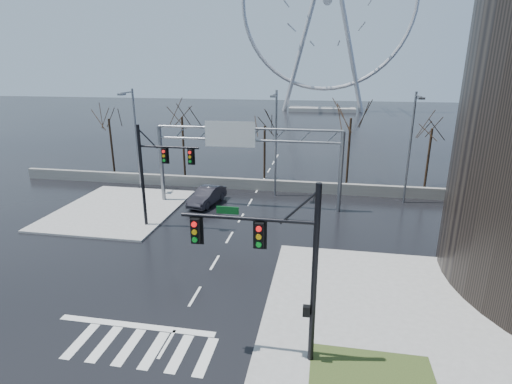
% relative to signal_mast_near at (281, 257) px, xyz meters
% --- Properties ---
extents(ground, '(260.00, 260.00, 0.00)m').
position_rel_signal_mast_near_xyz_m(ground, '(-5.14, 4.04, -4.87)').
color(ground, black).
rests_on(ground, ground).
extents(sidewalk_right_ext, '(12.00, 10.00, 0.15)m').
position_rel_signal_mast_near_xyz_m(sidewalk_right_ext, '(4.86, 6.04, -4.80)').
color(sidewalk_right_ext, gray).
rests_on(sidewalk_right_ext, ground).
extents(sidewalk_far, '(10.00, 12.00, 0.15)m').
position_rel_signal_mast_near_xyz_m(sidewalk_far, '(-16.14, 16.04, -4.80)').
color(sidewalk_far, gray).
rests_on(sidewalk_far, ground).
extents(grass_strip, '(5.00, 4.00, 0.02)m').
position_rel_signal_mast_near_xyz_m(grass_strip, '(3.86, -0.96, -4.72)').
color(grass_strip, '#263917').
rests_on(grass_strip, sidewalk_near).
extents(barrier_wall, '(52.00, 0.50, 1.10)m').
position_rel_signal_mast_near_xyz_m(barrier_wall, '(-5.14, 24.04, -4.32)').
color(barrier_wall, slate).
rests_on(barrier_wall, ground).
extents(signal_mast_near, '(5.52, 0.41, 8.00)m').
position_rel_signal_mast_near_xyz_m(signal_mast_near, '(0.00, 0.00, 0.00)').
color(signal_mast_near, black).
rests_on(signal_mast_near, ground).
extents(signal_mast_far, '(4.72, 0.41, 8.00)m').
position_rel_signal_mast_near_xyz_m(signal_mast_far, '(-11.01, 13.00, -0.04)').
color(signal_mast_far, black).
rests_on(signal_mast_far, ground).
extents(sign_gantry, '(16.36, 0.40, 7.60)m').
position_rel_signal_mast_near_xyz_m(sign_gantry, '(-5.52, 19.00, 0.31)').
color(sign_gantry, slate).
rests_on(sign_gantry, ground).
extents(streetlight_left, '(0.50, 2.55, 10.00)m').
position_rel_signal_mast_near_xyz_m(streetlight_left, '(-17.14, 22.20, 1.01)').
color(streetlight_left, slate).
rests_on(streetlight_left, ground).
extents(streetlight_mid, '(0.50, 2.55, 10.00)m').
position_rel_signal_mast_near_xyz_m(streetlight_mid, '(-3.14, 22.20, 1.01)').
color(streetlight_mid, slate).
rests_on(streetlight_mid, ground).
extents(streetlight_right, '(0.50, 2.55, 10.00)m').
position_rel_signal_mast_near_xyz_m(streetlight_right, '(8.86, 22.20, 1.01)').
color(streetlight_right, slate).
rests_on(streetlight_right, ground).
extents(tree_far_left, '(3.50, 3.50, 7.00)m').
position_rel_signal_mast_near_xyz_m(tree_far_left, '(-23.14, 28.04, 0.70)').
color(tree_far_left, black).
rests_on(tree_far_left, ground).
extents(tree_left, '(3.75, 3.75, 7.50)m').
position_rel_signal_mast_near_xyz_m(tree_left, '(-14.14, 27.54, 1.10)').
color(tree_left, black).
rests_on(tree_left, ground).
extents(tree_center, '(3.25, 3.25, 6.50)m').
position_rel_signal_mast_near_xyz_m(tree_center, '(-5.14, 28.54, 0.30)').
color(tree_center, black).
rests_on(tree_center, ground).
extents(tree_right, '(3.90, 3.90, 7.80)m').
position_rel_signal_mast_near_xyz_m(tree_right, '(3.86, 27.54, 1.34)').
color(tree_right, black).
rests_on(tree_right, ground).
extents(tree_far_right, '(3.40, 3.40, 6.80)m').
position_rel_signal_mast_near_xyz_m(tree_far_right, '(11.86, 28.04, 0.54)').
color(tree_far_right, black).
rests_on(tree_far_right, ground).
extents(ferris_wheel, '(45.00, 6.00, 50.91)m').
position_rel_signal_mast_near_xyz_m(ferris_wheel, '(-0.14, 99.04, 21.26)').
color(ferris_wheel, gray).
rests_on(ferris_wheel, ground).
extents(car, '(2.62, 5.04, 1.58)m').
position_rel_signal_mast_near_xyz_m(car, '(-8.91, 18.89, -4.08)').
color(car, black).
rests_on(car, ground).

